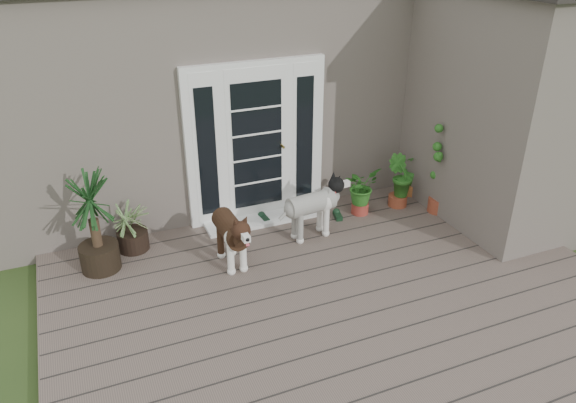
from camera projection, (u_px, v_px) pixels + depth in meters
name	position (u px, v px, depth m)	size (l,w,h in m)	color
deck	(344.00, 303.00, 6.04)	(6.20, 4.60, 0.12)	#6B5B4C
house_main	(224.00, 78.00, 8.86)	(7.40, 4.00, 3.10)	#665E54
house_wing	(505.00, 112.00, 7.27)	(1.60, 2.40, 3.10)	#665E54
door_unit	(256.00, 142.00, 7.27)	(1.90, 0.14, 2.15)	white
door_step	(263.00, 219.00, 7.58)	(1.60, 0.40, 0.05)	white
brindle_dog	(231.00, 238.00, 6.47)	(0.37, 0.85, 0.71)	#3F2617
white_dog	(311.00, 212.00, 7.06)	(0.36, 0.84, 0.70)	silver
spider_plant	(131.00, 225.00, 6.78)	(0.64, 0.64, 0.68)	#8F9E61
yucca	(94.00, 222.00, 6.26)	(0.87, 0.87, 1.26)	black
herb_a	(361.00, 194.00, 7.65)	(0.48, 0.48, 0.61)	#164D17
herb_b	(399.00, 188.00, 7.87)	(0.37, 0.37, 0.56)	#245D1A
herb_c	(413.00, 176.00, 8.23)	(0.36, 0.36, 0.56)	#205017
sapling	(443.00, 164.00, 7.51)	(0.43, 0.43, 1.45)	#195518
clog_left	(264.00, 218.00, 7.58)	(0.12, 0.26, 0.08)	black
clog_right	(338.00, 215.00, 7.65)	(0.12, 0.27, 0.08)	black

